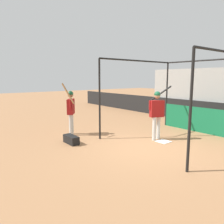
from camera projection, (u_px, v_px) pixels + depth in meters
The scene contains 6 objects.
ground_plane at pixel (149, 147), 7.14m from camera, with size 60.00×60.00×0.00m, color #A8754C.
batting_cage at pixel (192, 103), 8.41m from camera, with size 3.76×3.94×2.98m.
home_plate at pixel (163, 141), 7.79m from camera, with size 0.44×0.44×0.02m.
player_batter at pixel (157, 110), 7.91m from camera, with size 0.64×1.02×1.97m.
player_waiting at pixel (71, 108), 8.58m from camera, with size 0.80×0.63×2.06m.
equipment_bag at pixel (71, 140), 7.56m from camera, with size 0.70×0.28×0.28m.
Camera 1 is at (4.65, -5.21, 2.26)m, focal length 35.00 mm.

